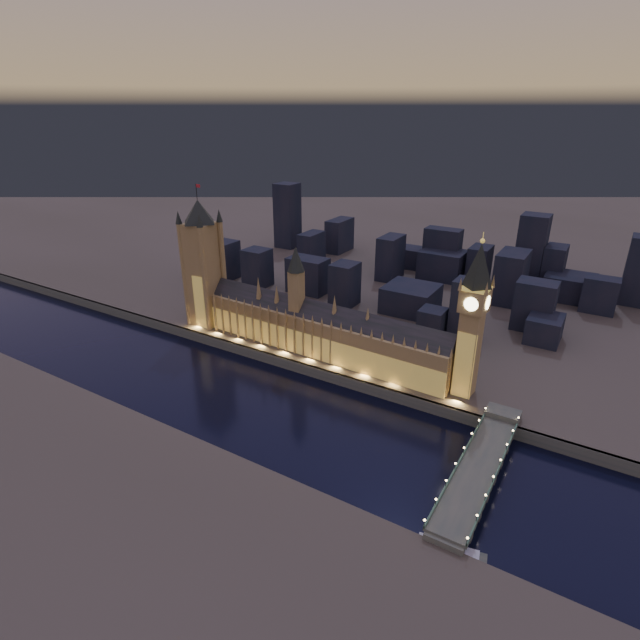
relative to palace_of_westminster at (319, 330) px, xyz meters
The scene contains 9 objects.
ground_plane 67.14m from the palace_of_westminster, 89.73° to the right, with size 2000.00×2000.00×0.00m, color black.
north_bank 458.80m from the palace_of_westminster, 89.96° to the left, with size 2000.00×960.00×8.00m, color #403C33.
embankment_wall 30.51m from the palace_of_westminster, 89.18° to the right, with size 2000.00×2.50×8.00m, color #404D48.
palace_of_westminster is the anchor object (origin of this frame).
victoria_tower 116.21m from the palace_of_westminster, behind, with size 31.68×31.68×114.55m.
elizabeth_tower 115.29m from the palace_of_westminster, ahead, with size 18.00×18.00×104.06m.
westminster_bridge 152.89m from the palace_of_westminster, 25.48° to the right, with size 19.35×113.00×15.90m.
river_boat 182.54m from the palace_of_westminster, 41.46° to the right, with size 39.14×16.24×4.50m.
city_backdrop 189.20m from the palace_of_westminster, 79.53° to the left, with size 490.70×215.63×80.34m.
Camera 1 is at (173.05, -220.59, 177.11)m, focal length 28.00 mm.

